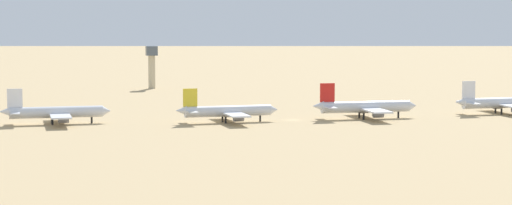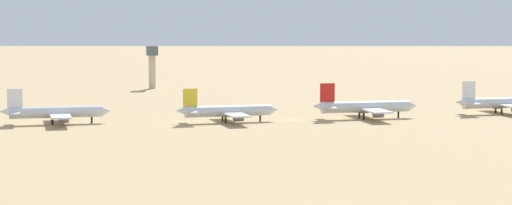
{
  "view_description": "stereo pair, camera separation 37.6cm",
  "coord_description": "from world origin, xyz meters",
  "px_view_note": "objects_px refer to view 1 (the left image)",
  "views": [
    {
      "loc": [
        -79.25,
        -316.32,
        36.06
      ],
      "look_at": [
        -12.51,
        0.47,
        6.0
      ],
      "focal_mm": 70.11,
      "sensor_mm": 36.0,
      "label": 1
    },
    {
      "loc": [
        -78.88,
        -316.4,
        36.06
      ],
      "look_at": [
        -12.51,
        0.47,
        6.0
      ],
      "focal_mm": 70.11,
      "sensor_mm": 36.0,
      "label": 2
    }
  ],
  "objects_px": {
    "parked_jet_white_2": "(55,112)",
    "control_tower": "(152,63)",
    "parked_jet_yellow_3": "(227,111)",
    "parked_jet_red_4": "(365,107)",
    "parked_jet_white_5": "(501,103)"
  },
  "relations": [
    {
      "from": "parked_jet_yellow_3",
      "to": "parked_jet_white_5",
      "type": "bearing_deg",
      "value": 0.1
    },
    {
      "from": "parked_jet_white_2",
      "to": "control_tower",
      "type": "height_order",
      "value": "control_tower"
    },
    {
      "from": "parked_jet_white_5",
      "to": "control_tower",
      "type": "height_order",
      "value": "control_tower"
    },
    {
      "from": "parked_jet_white_5",
      "to": "control_tower",
      "type": "distance_m",
      "value": 174.75
    },
    {
      "from": "parked_jet_white_2",
      "to": "control_tower",
      "type": "bearing_deg",
      "value": 69.86
    },
    {
      "from": "parked_jet_white_2",
      "to": "parked_jet_yellow_3",
      "type": "xyz_separation_m",
      "value": [
        54.04,
        -6.58,
        -0.1
      ]
    },
    {
      "from": "parked_jet_red_4",
      "to": "parked_jet_yellow_3",
      "type": "bearing_deg",
      "value": -178.73
    },
    {
      "from": "parked_jet_white_5",
      "to": "parked_jet_red_4",
      "type": "bearing_deg",
      "value": -176.38
    },
    {
      "from": "parked_jet_white_5",
      "to": "control_tower",
      "type": "relative_size",
      "value": 1.8
    },
    {
      "from": "parked_jet_white_2",
      "to": "parked_jet_red_4",
      "type": "height_order",
      "value": "parked_jet_red_4"
    },
    {
      "from": "parked_jet_yellow_3",
      "to": "parked_jet_white_5",
      "type": "xyz_separation_m",
      "value": [
        98.3,
        6.91,
        0.14
      ]
    },
    {
      "from": "parked_jet_yellow_3",
      "to": "parked_jet_red_4",
      "type": "relative_size",
      "value": 0.93
    },
    {
      "from": "parked_jet_white_2",
      "to": "parked_jet_yellow_3",
      "type": "height_order",
      "value": "parked_jet_white_2"
    },
    {
      "from": "parked_jet_yellow_3",
      "to": "control_tower",
      "type": "bearing_deg",
      "value": 89.66
    },
    {
      "from": "parked_jet_white_2",
      "to": "parked_jet_white_5",
      "type": "distance_m",
      "value": 152.35
    }
  ]
}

